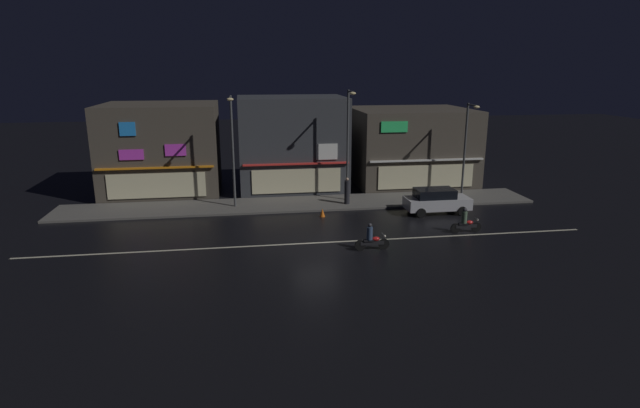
{
  "coord_description": "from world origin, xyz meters",
  "views": [
    {
      "loc": [
        -3.89,
        -26.65,
        9.58
      ],
      "look_at": [
        0.6,
        2.65,
        1.53
      ],
      "focal_mm": 28.55,
      "sensor_mm": 36.0,
      "label": 1
    }
  ],
  "objects_px": {
    "streetlamp_mid": "(348,137)",
    "motorcycle_following": "(466,222)",
    "parked_car_near_kerb": "(436,200)",
    "streetlamp_west": "(232,143)",
    "motorcycle_lead": "(371,239)",
    "pedestrian_on_sidewalk": "(347,192)",
    "traffic_cone": "(322,213)",
    "streetlamp_east": "(467,142)"
  },
  "relations": [
    {
      "from": "parked_car_near_kerb",
      "to": "motorcycle_following",
      "type": "distance_m",
      "value": 4.3
    },
    {
      "from": "pedestrian_on_sidewalk",
      "to": "streetlamp_mid",
      "type": "bearing_deg",
      "value": 23.56
    },
    {
      "from": "pedestrian_on_sidewalk",
      "to": "traffic_cone",
      "type": "xyz_separation_m",
      "value": [
        -2.15,
        -2.46,
        -0.74
      ]
    },
    {
      "from": "parked_car_near_kerb",
      "to": "streetlamp_west",
      "type": "bearing_deg",
      "value": 167.19
    },
    {
      "from": "streetlamp_mid",
      "to": "traffic_cone",
      "type": "xyz_separation_m",
      "value": [
        -2.39,
        -3.39,
        -4.45
      ]
    },
    {
      "from": "streetlamp_mid",
      "to": "pedestrian_on_sidewalk",
      "type": "relative_size",
      "value": 4.17
    },
    {
      "from": "streetlamp_west",
      "to": "motorcycle_lead",
      "type": "distance_m",
      "value": 12.53
    },
    {
      "from": "streetlamp_mid",
      "to": "pedestrian_on_sidewalk",
      "type": "xyz_separation_m",
      "value": [
        -0.23,
        -0.93,
        -3.71
      ]
    },
    {
      "from": "streetlamp_mid",
      "to": "motorcycle_lead",
      "type": "relative_size",
      "value": 4.14
    },
    {
      "from": "streetlamp_east",
      "to": "motorcycle_lead",
      "type": "height_order",
      "value": "streetlamp_east"
    },
    {
      "from": "streetlamp_west",
      "to": "motorcycle_following",
      "type": "xyz_separation_m",
      "value": [
        13.56,
        -7.34,
        -3.95
      ]
    },
    {
      "from": "parked_car_near_kerb",
      "to": "motorcycle_lead",
      "type": "bearing_deg",
      "value": -133.93
    },
    {
      "from": "streetlamp_east",
      "to": "parked_car_near_kerb",
      "type": "bearing_deg",
      "value": -134.04
    },
    {
      "from": "parked_car_near_kerb",
      "to": "traffic_cone",
      "type": "xyz_separation_m",
      "value": [
        -7.72,
        0.28,
        -0.59
      ]
    },
    {
      "from": "streetlamp_west",
      "to": "streetlamp_mid",
      "type": "xyz_separation_m",
      "value": [
        8.07,
        0.62,
        0.14
      ]
    },
    {
      "from": "streetlamp_mid",
      "to": "pedestrian_on_sidewalk",
      "type": "height_order",
      "value": "streetlamp_mid"
    },
    {
      "from": "streetlamp_mid",
      "to": "motorcycle_following",
      "type": "distance_m",
      "value": 10.5
    },
    {
      "from": "streetlamp_west",
      "to": "parked_car_near_kerb",
      "type": "distance_m",
      "value": 14.24
    },
    {
      "from": "streetlamp_east",
      "to": "traffic_cone",
      "type": "height_order",
      "value": "streetlamp_east"
    },
    {
      "from": "streetlamp_east",
      "to": "pedestrian_on_sidewalk",
      "type": "xyz_separation_m",
      "value": [
        -9.09,
        -0.9,
        -3.2
      ]
    },
    {
      "from": "motorcycle_following",
      "to": "parked_car_near_kerb",
      "type": "bearing_deg",
      "value": 93.9
    },
    {
      "from": "motorcycle_following",
      "to": "traffic_cone",
      "type": "distance_m",
      "value": 9.11
    },
    {
      "from": "streetlamp_mid",
      "to": "traffic_cone",
      "type": "distance_m",
      "value": 6.08
    },
    {
      "from": "pedestrian_on_sidewalk",
      "to": "traffic_cone",
      "type": "relative_size",
      "value": 3.43
    },
    {
      "from": "streetlamp_east",
      "to": "traffic_cone",
      "type": "distance_m",
      "value": 12.37
    },
    {
      "from": "pedestrian_on_sidewalk",
      "to": "motorcycle_following",
      "type": "distance_m",
      "value": 9.07
    },
    {
      "from": "motorcycle_lead",
      "to": "pedestrian_on_sidewalk",
      "type": "bearing_deg",
      "value": -88.22
    },
    {
      "from": "streetlamp_west",
      "to": "streetlamp_east",
      "type": "bearing_deg",
      "value": 2.02
    },
    {
      "from": "streetlamp_mid",
      "to": "streetlamp_east",
      "type": "xyz_separation_m",
      "value": [
        8.85,
        -0.03,
        -0.52
      ]
    },
    {
      "from": "streetlamp_mid",
      "to": "parked_car_near_kerb",
      "type": "xyz_separation_m",
      "value": [
        5.33,
        -3.67,
        -3.86
      ]
    },
    {
      "from": "streetlamp_mid",
      "to": "streetlamp_east",
      "type": "relative_size",
      "value": 1.15
    },
    {
      "from": "streetlamp_east",
      "to": "motorcycle_lead",
      "type": "distance_m",
      "value": 14.33
    },
    {
      "from": "motorcycle_lead",
      "to": "traffic_cone",
      "type": "xyz_separation_m",
      "value": [
        -1.61,
        6.62,
        -0.36
      ]
    },
    {
      "from": "motorcycle_lead",
      "to": "motorcycle_following",
      "type": "bearing_deg",
      "value": -156.66
    },
    {
      "from": "streetlamp_west",
      "to": "motorcycle_lead",
      "type": "relative_size",
      "value": 3.99
    },
    {
      "from": "streetlamp_west",
      "to": "traffic_cone",
      "type": "height_order",
      "value": "streetlamp_west"
    },
    {
      "from": "streetlamp_west",
      "to": "pedestrian_on_sidewalk",
      "type": "height_order",
      "value": "streetlamp_west"
    },
    {
      "from": "motorcycle_following",
      "to": "traffic_cone",
      "type": "bearing_deg",
      "value": 151.65
    },
    {
      "from": "pedestrian_on_sidewalk",
      "to": "streetlamp_west",
      "type": "bearing_deg",
      "value": 125.42
    },
    {
      "from": "streetlamp_mid",
      "to": "motorcycle_following",
      "type": "relative_size",
      "value": 4.14
    },
    {
      "from": "streetlamp_west",
      "to": "pedestrian_on_sidewalk",
      "type": "xyz_separation_m",
      "value": [
        7.84,
        -0.31,
        -3.57
      ]
    },
    {
      "from": "streetlamp_east",
      "to": "pedestrian_on_sidewalk",
      "type": "bearing_deg",
      "value": -174.32
    }
  ]
}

